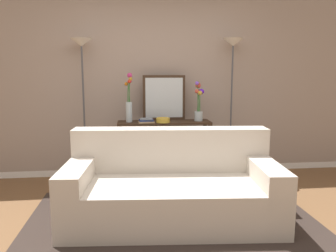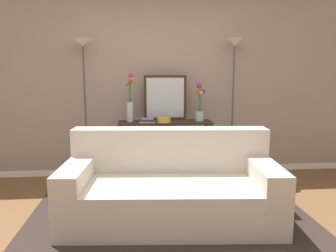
# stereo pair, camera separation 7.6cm
# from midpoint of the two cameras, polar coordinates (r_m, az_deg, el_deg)

# --- Properties ---
(ground_plane) EXTENTS (16.00, 16.00, 0.02)m
(ground_plane) POSITION_cam_midpoint_polar(r_m,az_deg,el_deg) (3.10, -0.47, -19.19)
(ground_plane) COLOR brown
(back_wall) EXTENTS (12.00, 0.15, 2.70)m
(back_wall) POSITION_cam_midpoint_polar(r_m,az_deg,el_deg) (4.79, -3.14, 7.70)
(back_wall) COLOR white
(back_wall) RESTS_ON ground
(area_rug) EXTENTS (2.86, 2.06, 0.01)m
(area_rug) POSITION_cam_midpoint_polar(r_m,az_deg,el_deg) (3.34, 0.25, -16.66)
(area_rug) COLOR #332823
(area_rug) RESTS_ON ground
(couch) EXTENTS (2.13, 1.14, 0.88)m
(couch) POSITION_cam_midpoint_polar(r_m,az_deg,el_deg) (3.38, 0.01, -10.84)
(couch) COLOR beige
(couch) RESTS_ON ground
(console_table) EXTENTS (1.25, 0.35, 0.82)m
(console_table) POSITION_cam_midpoint_polar(r_m,az_deg,el_deg) (4.50, -1.15, -2.46)
(console_table) COLOR #382619
(console_table) RESTS_ON ground
(floor_lamp_left) EXTENTS (0.28, 0.28, 1.90)m
(floor_lamp_left) POSITION_cam_midpoint_polar(r_m,az_deg,el_deg) (4.54, -15.00, 9.23)
(floor_lamp_left) COLOR #4C4C51
(floor_lamp_left) RESTS_ON ground
(floor_lamp_right) EXTENTS (0.28, 0.28, 1.93)m
(floor_lamp_right) POSITION_cam_midpoint_polar(r_m,az_deg,el_deg) (4.69, 10.56, 9.59)
(floor_lamp_right) COLOR #4C4C51
(floor_lamp_right) RESTS_ON ground
(wall_mirror) EXTENTS (0.58, 0.02, 0.61)m
(wall_mirror) POSITION_cam_midpoint_polar(r_m,az_deg,el_deg) (4.56, -1.16, 4.89)
(wall_mirror) COLOR #382619
(wall_mirror) RESTS_ON console_table
(vase_tall_flowers) EXTENTS (0.10, 0.12, 0.64)m
(vase_tall_flowers) POSITION_cam_midpoint_polar(r_m,az_deg,el_deg) (4.40, -7.21, 3.99)
(vase_tall_flowers) COLOR silver
(vase_tall_flowers) RESTS_ON console_table
(vase_short_flowers) EXTENTS (0.13, 0.14, 0.53)m
(vase_short_flowers) POSITION_cam_midpoint_polar(r_m,az_deg,el_deg) (4.49, 4.83, 3.78)
(vase_short_flowers) COLOR silver
(vase_short_flowers) RESTS_ON console_table
(fruit_bowl) EXTENTS (0.18, 0.18, 0.06)m
(fruit_bowl) POSITION_cam_midpoint_polar(r_m,az_deg,el_deg) (4.35, -1.37, 1.02)
(fruit_bowl) COLOR gold
(fruit_bowl) RESTS_ON console_table
(book_stack) EXTENTS (0.21, 0.14, 0.06)m
(book_stack) POSITION_cam_midpoint_polar(r_m,az_deg,el_deg) (4.34, -4.26, 0.93)
(book_stack) COLOR tan
(book_stack) RESTS_ON console_table
(book_row_under_console) EXTENTS (0.44, 0.18, 0.12)m
(book_row_under_console) POSITION_cam_midpoint_polar(r_m,az_deg,el_deg) (4.61, -4.73, -8.67)
(book_row_under_console) COLOR #1E7075
(book_row_under_console) RESTS_ON ground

